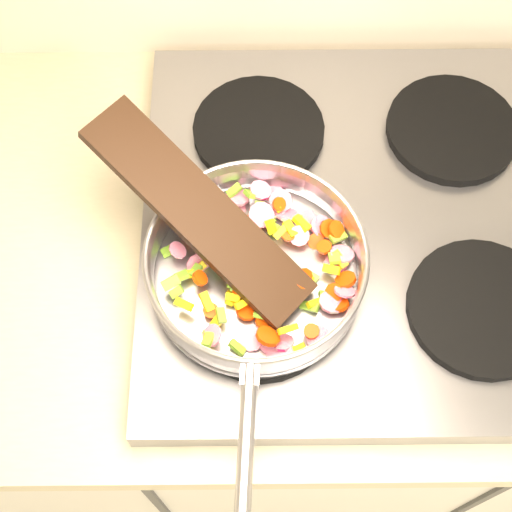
{
  "coord_description": "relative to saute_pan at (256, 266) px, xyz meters",
  "views": [
    {
      "loc": [
        -0.85,
        1.18,
        1.78
      ],
      "look_at": [
        -0.85,
        1.57,
        1.01
      ],
      "focal_mm": 50.0,
      "sensor_mm": 36.0,
      "label": 1
    }
  ],
  "objects": [
    {
      "name": "grate_br",
      "position": [
        0.29,
        0.24,
        -0.04
      ],
      "size": [
        0.19,
        0.19,
        0.02
      ],
      "primitive_type": "cylinder",
      "color": "black",
      "rests_on": "cooktop"
    },
    {
      "name": "wooden_spatula",
      "position": [
        -0.07,
        0.06,
        0.04
      ],
      "size": [
        0.29,
        0.27,
        0.12
      ],
      "primitive_type": "cube",
      "rotation": [
        0.0,
        -0.31,
        2.41
      ],
      "color": "black",
      "rests_on": "saute_pan"
    },
    {
      "name": "grate_fl",
      "position": [
        0.01,
        -0.04,
        -0.04
      ],
      "size": [
        0.19,
        0.19,
        0.02
      ],
      "primitive_type": "cylinder",
      "color": "black",
      "rests_on": "cooktop"
    },
    {
      "name": "cooktop",
      "position": [
        0.15,
        0.1,
        -0.07
      ],
      "size": [
        0.6,
        0.6,
        0.04
      ],
      "primitive_type": "cube",
      "color": "#939399",
      "rests_on": "counter_top"
    },
    {
      "name": "vegetable_heap",
      "position": [
        0.01,
        0.01,
        -0.02
      ],
      "size": [
        0.26,
        0.27,
        0.05
      ],
      "color": "#D01458",
      "rests_on": "saute_pan"
    },
    {
      "name": "grate_bl",
      "position": [
        0.01,
        0.24,
        -0.04
      ],
      "size": [
        0.19,
        0.19,
        0.02
      ],
      "primitive_type": "cylinder",
      "color": "black",
      "rests_on": "cooktop"
    },
    {
      "name": "grate_fr",
      "position": [
        0.29,
        -0.04,
        -0.04
      ],
      "size": [
        0.19,
        0.19,
        0.02
      ],
      "primitive_type": "cylinder",
      "color": "black",
      "rests_on": "cooktop"
    },
    {
      "name": "saute_pan",
      "position": [
        0.0,
        0.0,
        0.0
      ],
      "size": [
        0.32,
        0.49,
        0.06
      ],
      "rotation": [
        0.0,
        0.0,
        -0.06
      ],
      "color": "#9E9EA5",
      "rests_on": "grate_fl"
    }
  ]
}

